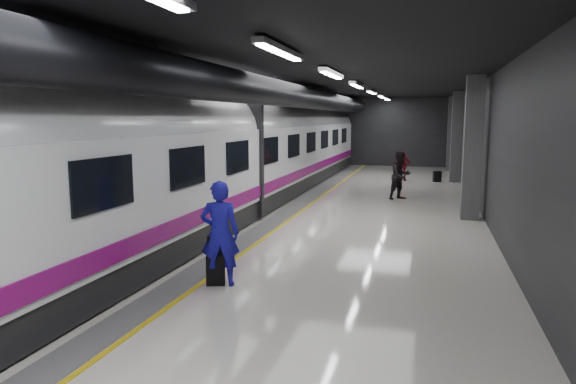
% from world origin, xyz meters
% --- Properties ---
extents(ground, '(40.00, 40.00, 0.00)m').
position_xyz_m(ground, '(0.00, 0.00, 0.00)').
color(ground, silver).
rests_on(ground, ground).
extents(platform_hall, '(10.02, 40.02, 4.51)m').
position_xyz_m(platform_hall, '(-0.29, 0.96, 3.54)').
color(platform_hall, black).
rests_on(platform_hall, ground).
extents(train, '(3.05, 38.00, 4.05)m').
position_xyz_m(train, '(-3.25, -0.00, 2.07)').
color(train, black).
rests_on(train, ground).
extents(traveler_main, '(0.85, 0.68, 2.03)m').
position_xyz_m(traveler_main, '(-0.55, -6.22, 1.02)').
color(traveler_main, '#201AC4').
rests_on(traveler_main, ground).
extents(suitcase_main, '(0.41, 0.33, 0.58)m').
position_xyz_m(suitcase_main, '(-0.65, -6.23, 0.29)').
color(suitcase_main, black).
rests_on(suitcase_main, ground).
extents(shoulder_bag, '(0.32, 0.23, 0.38)m').
position_xyz_m(shoulder_bag, '(-0.66, -6.23, 0.77)').
color(shoulder_bag, black).
rests_on(shoulder_bag, suitcase_main).
extents(traveler_far_a, '(1.17, 1.16, 1.90)m').
position_xyz_m(traveler_far_a, '(2.19, 5.47, 0.95)').
color(traveler_far_a, black).
rests_on(traveler_far_a, ground).
extents(traveler_far_b, '(0.94, 0.50, 1.53)m').
position_xyz_m(traveler_far_b, '(1.95, 11.86, 0.76)').
color(traveler_far_b, maroon).
rests_on(traveler_far_b, ground).
extents(suitcase_far, '(0.44, 0.36, 0.55)m').
position_xyz_m(suitcase_far, '(3.68, 11.71, 0.27)').
color(suitcase_far, black).
rests_on(suitcase_far, ground).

